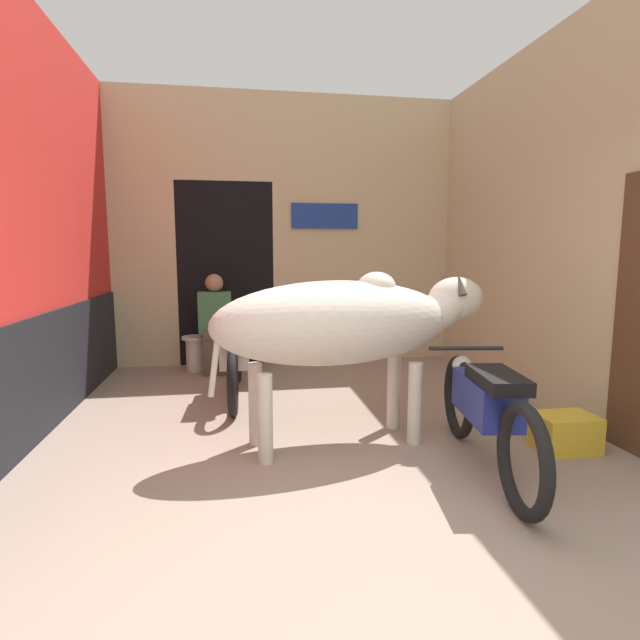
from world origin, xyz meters
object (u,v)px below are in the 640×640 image
at_px(cow, 347,323).
at_px(motorcycle_far, 235,356).
at_px(shopkeeper_seated, 215,321).
at_px(motorcycle_near, 486,408).
at_px(plastic_stool, 195,352).
at_px(crate, 565,433).

height_order(cow, motorcycle_far, cow).
bearing_deg(cow, shopkeeper_seated, 113.81).
bearing_deg(motorcycle_near, plastic_stool, 123.82).
bearing_deg(motorcycle_near, crate, 15.24).
relative_size(cow, crate, 5.28).
bearing_deg(crate, motorcycle_far, 143.27).
xyz_separation_m(motorcycle_far, shopkeeper_seated, (-0.25, 1.10, 0.23)).
xyz_separation_m(cow, shopkeeper_seated, (-1.12, 2.53, -0.31)).
bearing_deg(motorcycle_far, motorcycle_near, -50.38).
height_order(cow, motorcycle_near, cow).
height_order(motorcycle_far, shopkeeper_seated, shopkeeper_seated).
height_order(cow, plastic_stool, cow).
distance_m(cow, shopkeeper_seated, 2.78).
bearing_deg(shopkeeper_seated, plastic_stool, 149.80).
distance_m(cow, motorcycle_far, 1.76).
bearing_deg(shopkeeper_seated, motorcycle_near, -58.28).
bearing_deg(plastic_stool, motorcycle_far, -67.71).
xyz_separation_m(cow, motorcycle_far, (-0.87, 1.43, -0.53)).
xyz_separation_m(motorcycle_near, plastic_stool, (-2.23, 3.33, -0.21)).
height_order(plastic_stool, crate, plastic_stool).
xyz_separation_m(cow, plastic_stool, (-1.39, 2.69, -0.73)).
relative_size(motorcycle_far, crate, 4.32).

